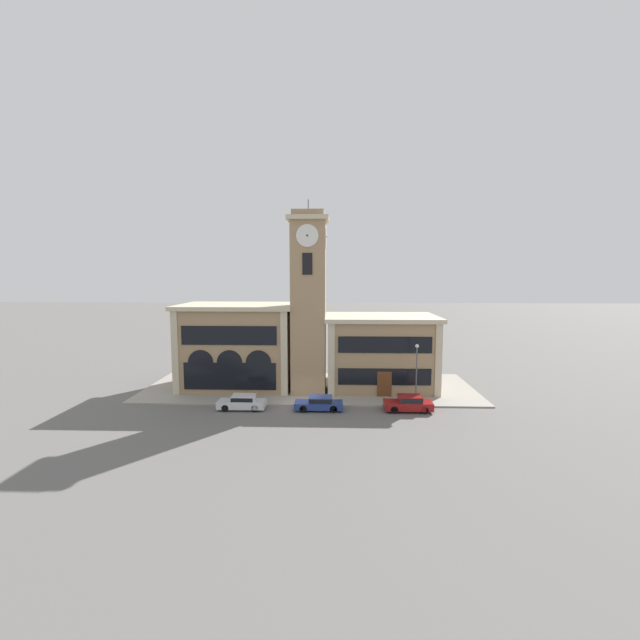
{
  "coord_description": "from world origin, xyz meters",
  "views": [
    {
      "loc": [
        2.77,
        -40.62,
        12.92
      ],
      "look_at": [
        1.29,
        3.18,
        8.17
      ],
      "focal_mm": 24.0,
      "sensor_mm": 36.0,
      "label": 1
    }
  ],
  "objects": [
    {
      "name": "ground_plane",
      "position": [
        0.0,
        0.0,
        0.0
      ],
      "size": [
        300.0,
        300.0,
        0.0
      ],
      "primitive_type": "plane",
      "color": "#605E5B"
    },
    {
      "name": "sidewalk_kerb",
      "position": [
        0.0,
        6.73,
        0.07
      ],
      "size": [
        36.7,
        13.45,
        0.15
      ],
      "color": "gray",
      "rests_on": "ground_plane"
    },
    {
      "name": "clock_tower",
      "position": [
        0.0,
        4.99,
        9.8
      ],
      "size": [
        4.32,
        4.32,
        20.65
      ],
      "color": "#9E7F5B",
      "rests_on": "ground_plane"
    },
    {
      "name": "town_hall_left_wing",
      "position": [
        -8.23,
        7.28,
        4.77
      ],
      "size": [
        12.94,
        8.97,
        9.5
      ],
      "color": "#9E7F5B",
      "rests_on": "ground_plane"
    },
    {
      "name": "town_hall_right_wing",
      "position": [
        8.01,
        7.29,
        4.15
      ],
      "size": [
        12.49,
        8.97,
        8.25
      ],
      "color": "#9E7F5B",
      "rests_on": "ground_plane"
    },
    {
      "name": "parked_car_near",
      "position": [
        -6.01,
        -1.11,
        0.72
      ],
      "size": [
        4.52,
        1.8,
        1.37
      ],
      "rotation": [
        0.0,
        0.0,
        3.14
      ],
      "color": "silver",
      "rests_on": "ground_plane"
    },
    {
      "name": "parked_car_mid",
      "position": [
        1.38,
        -1.11,
        0.7
      ],
      "size": [
        4.57,
        1.79,
        1.32
      ],
      "rotation": [
        0.0,
        0.0,
        3.14
      ],
      "color": "navy",
      "rests_on": "ground_plane"
    },
    {
      "name": "parked_car_far",
      "position": [
        9.82,
        -1.11,
        0.78
      ],
      "size": [
        4.5,
        1.86,
        1.49
      ],
      "rotation": [
        0.0,
        0.0,
        3.14
      ],
      "color": "maroon",
      "rests_on": "ground_plane"
    },
    {
      "name": "street_lamp",
      "position": [
        10.84,
        0.76,
        4.04
      ],
      "size": [
        0.36,
        0.36,
        5.95
      ],
      "color": "#4C4C51",
      "rests_on": "sidewalk_kerb"
    }
  ]
}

